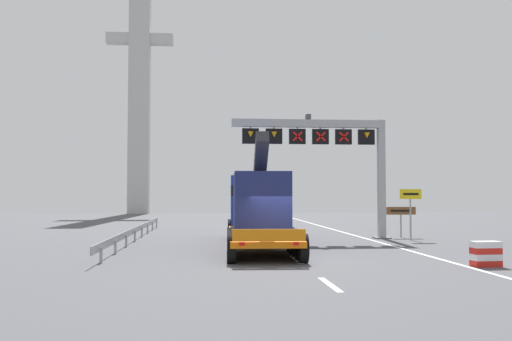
% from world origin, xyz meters
% --- Properties ---
extents(ground, '(112.00, 112.00, 0.00)m').
position_xyz_m(ground, '(0.00, 0.00, 0.00)').
color(ground, '#4C4C51').
extents(lane_markings, '(0.20, 45.28, 0.01)m').
position_xyz_m(lane_markings, '(0.49, 15.34, 0.01)').
color(lane_markings, silver).
rests_on(lane_markings, ground).
extents(edge_line_right, '(0.20, 63.00, 0.01)m').
position_xyz_m(edge_line_right, '(6.20, 12.00, 0.01)').
color(edge_line_right, silver).
rests_on(edge_line_right, ground).
extents(overhead_lane_gantry, '(9.27, 0.90, 7.26)m').
position_xyz_m(overhead_lane_gantry, '(4.03, 10.20, 5.55)').
color(overhead_lane_gantry, '#9EA0A5').
rests_on(overhead_lane_gantry, ground).
extents(heavy_haul_truck_orange, '(3.42, 14.13, 5.30)m').
position_xyz_m(heavy_haul_truck_orange, '(-0.51, 6.49, 1.99)').
color(heavy_haul_truck_orange, orange).
rests_on(heavy_haul_truck_orange, ground).
extents(exit_sign_yellow, '(1.24, 0.15, 2.88)m').
position_xyz_m(exit_sign_yellow, '(8.43, 8.88, 2.13)').
color(exit_sign_yellow, '#9EA0A5').
rests_on(exit_sign_yellow, ground).
extents(tourist_info_sign_brown, '(1.80, 0.15, 1.83)m').
position_xyz_m(tourist_info_sign_brown, '(8.59, 10.91, 1.42)').
color(tourist_info_sign_brown, '#9EA0A5').
rests_on(tourist_info_sign_brown, ground).
extents(crash_barrier_striped, '(1.03, 0.57, 0.90)m').
position_xyz_m(crash_barrier_striped, '(6.90, -2.56, 0.45)').
color(crash_barrier_striped, red).
rests_on(crash_barrier_striped, ground).
extents(guardrail_left, '(0.13, 25.62, 0.76)m').
position_xyz_m(guardrail_left, '(-7.02, 10.81, 0.56)').
color(guardrail_left, '#999EA3').
rests_on(guardrail_left, ground).
extents(bridge_pylon_distant, '(9.00, 2.00, 38.48)m').
position_xyz_m(bridge_pylon_distant, '(-12.39, 54.54, 19.64)').
color(bridge_pylon_distant, '#B7B7B2').
rests_on(bridge_pylon_distant, ground).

